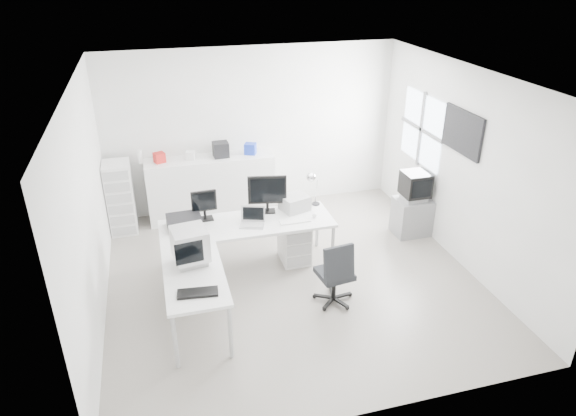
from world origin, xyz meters
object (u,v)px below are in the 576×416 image
object	(u,v)px
crt_monitor	(190,249)
tv_cabinet	(412,216)
main_desk	(248,246)
sideboard	(211,187)
side_desk	(197,300)
inkjet_printer	(184,222)
drawer_pedestal	(294,242)
lcd_monitor_small	(204,205)
laser_printer	(295,203)
crt_tv	(415,187)
filing_cabinet	(120,198)
office_chair	(335,271)
lcd_monitor_large	(267,194)
laptop	(252,218)

from	to	relation	value
crt_monitor	tv_cabinet	world-z (taller)	crt_monitor
main_desk	sideboard	xyz separation A→B (m)	(-0.27, 1.84, 0.16)
side_desk	inkjet_printer	xyz separation A→B (m)	(0.00, 1.20, 0.46)
drawer_pedestal	lcd_monitor_small	size ratio (longest dim) A/B	1.37
inkjet_printer	laser_printer	size ratio (longest dim) A/B	1.21
inkjet_printer	laser_printer	world-z (taller)	laser_printer
inkjet_printer	drawer_pedestal	bearing A→B (deg)	-4.84
main_desk	drawer_pedestal	distance (m)	0.71
lcd_monitor_small	laser_printer	world-z (taller)	lcd_monitor_small
crt_tv	filing_cabinet	distance (m)	4.70
side_desk	drawer_pedestal	bearing A→B (deg)	36.57
crt_tv	filing_cabinet	size ratio (longest dim) A/B	0.42
main_desk	office_chair	size ratio (longest dim) A/B	2.55
drawer_pedestal	sideboard	size ratio (longest dim) A/B	0.28
lcd_monitor_small	lcd_monitor_large	xyz separation A→B (m)	(0.90, 0.00, 0.07)
main_desk	laser_printer	xyz separation A→B (m)	(0.75, 0.22, 0.48)
side_desk	crt_monitor	bearing A→B (deg)	90.00
laser_printer	crt_tv	xyz separation A→B (m)	(2.01, 0.13, -0.03)
laser_printer	filing_cabinet	size ratio (longest dim) A/B	0.32
main_desk	lcd_monitor_small	distance (m)	0.85
office_chair	filing_cabinet	world-z (taller)	filing_cabinet
main_desk	office_chair	xyz separation A→B (m)	(0.92, -1.06, 0.10)
inkjet_printer	laser_printer	distance (m)	1.60
laser_printer	sideboard	xyz separation A→B (m)	(-1.02, 1.62, -0.33)
inkjet_printer	side_desk	bearing A→B (deg)	-92.99
side_desk	laser_printer	xyz separation A→B (m)	(1.60, 1.32, 0.48)
main_desk	crt_tv	distance (m)	2.81
inkjet_printer	filing_cabinet	world-z (taller)	filing_cabinet
main_desk	laser_printer	bearing A→B (deg)	16.35
side_desk	crt_tv	distance (m)	3.91
side_desk	sideboard	bearing A→B (deg)	78.78
laptop	office_chair	world-z (taller)	laptop
filing_cabinet	tv_cabinet	bearing A→B (deg)	-16.37
laser_printer	lcd_monitor_small	bearing A→B (deg)	161.16
drawer_pedestal	office_chair	xyz separation A→B (m)	(0.22, -1.11, 0.17)
laptop	side_desk	bearing A→B (deg)	-112.92
main_desk	side_desk	xyz separation A→B (m)	(-0.85, -1.10, 0.00)
office_chair	filing_cabinet	distance (m)	3.82
sideboard	filing_cabinet	distance (m)	1.49
tv_cabinet	drawer_pedestal	bearing A→B (deg)	-171.79
lcd_monitor_small	crt_tv	distance (m)	3.31
drawer_pedestal	crt_tv	size ratio (longest dim) A/B	1.20
lcd_monitor_small	lcd_monitor_large	world-z (taller)	lcd_monitor_large
side_desk	laptop	size ratio (longest dim) A/B	4.15
lcd_monitor_large	laser_printer	world-z (taller)	lcd_monitor_large
office_chair	sideboard	size ratio (longest dim) A/B	0.44
main_desk	lcd_monitor_small	size ratio (longest dim) A/B	5.48
lcd_monitor_small	crt_monitor	world-z (taller)	lcd_monitor_small
laser_printer	sideboard	size ratio (longest dim) A/B	0.18
sideboard	crt_monitor	bearing A→B (deg)	-102.23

